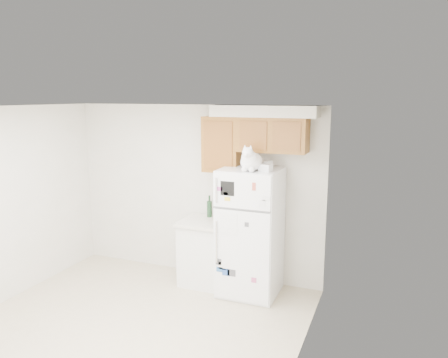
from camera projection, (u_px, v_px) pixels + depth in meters
The scene contains 9 objects.
ground_plane at pixel (120, 338), 4.80m from camera, with size 3.80×4.00×0.01m, color beige.
room_shell at pixel (136, 186), 4.67m from camera, with size 3.84×4.04×2.52m.
refrigerator at pixel (250, 232), 5.76m from camera, with size 0.76×0.78×1.70m.
base_counter at pixel (205, 251), 6.15m from camera, with size 0.64×0.64×0.92m.
cat at pixel (251, 161), 5.42m from camera, with size 0.33×0.49×0.34m.
storage_box_back at pixel (264, 164), 5.62m from camera, with size 0.18×0.13×0.10m, color white.
storage_box_front at pixel (266, 168), 5.39m from camera, with size 0.15×0.11×0.09m, color white.
bottle_green at pixel (209, 206), 6.20m from camera, with size 0.07×0.07×0.31m, color #19381E, non-canonical shape.
bottle_amber at pixel (218, 207), 6.16m from camera, with size 0.07×0.07×0.31m, color #593814, non-canonical shape.
Camera 1 is at (2.67, -3.67, 2.62)m, focal length 35.00 mm.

